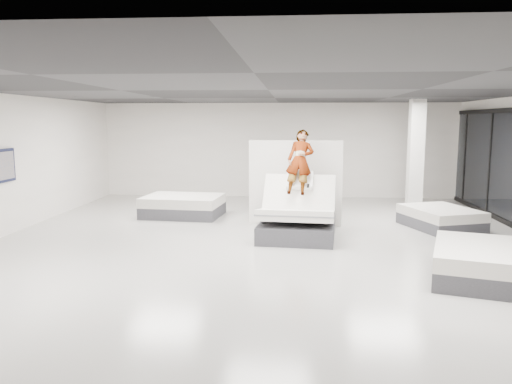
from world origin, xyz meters
TOP-DOWN VIEW (x-y plane):
  - room at (0.00, 0.00)m, footprint 14.00×14.04m
  - hero_bed at (0.63, 0.94)m, footprint 1.84×2.31m
  - person at (0.66, 1.29)m, footprint 0.74×1.64m
  - remote at (0.85, 0.92)m, footprint 0.06×0.15m
  - divider_panel at (0.56, 2.29)m, footprint 2.32×0.36m
  - flat_bed_right_far at (4.10, 2.13)m, footprint 1.88×2.16m
  - flat_bed_right_near at (3.65, -1.90)m, footprint 2.06×2.39m
  - flat_bed_left_far at (-2.49, 3.21)m, footprint 2.19×1.73m
  - column at (4.00, 4.50)m, footprint 0.40×0.40m
  - wall_poster at (-5.93, 0.50)m, footprint 0.06×0.95m

SIDE VIEW (x-z plane):
  - flat_bed_right_far at x=4.10m, z-range 0.00..0.50m
  - flat_bed_right_near at x=3.65m, z-range 0.00..0.56m
  - flat_bed_left_far at x=-2.49m, z-range 0.00..0.56m
  - hero_bed at x=0.63m, z-range -0.30..1.15m
  - divider_panel at x=0.56m, z-range 0.00..2.11m
  - remote at x=0.85m, z-range 1.13..1.20m
  - person at x=0.66m, z-range 0.78..1.92m
  - room at x=0.00m, z-range 0.00..3.20m
  - column at x=4.00m, z-range 0.00..3.20m
  - wall_poster at x=-5.93m, z-range 1.23..1.98m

